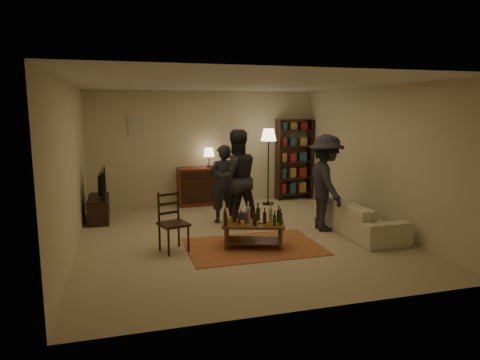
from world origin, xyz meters
name	(u,v)px	position (x,y,z in m)	size (l,w,h in m)	color
floor	(238,236)	(0.00, 0.00, 0.00)	(6.00, 6.00, 0.00)	#C6B793
room_shell	(177,129)	(-0.65, 2.98, 1.81)	(6.00, 6.00, 6.00)	beige
rug	(253,247)	(0.09, -0.67, 0.01)	(2.20, 1.50, 0.01)	maroon
coffee_table	(253,225)	(0.08, -0.67, 0.38)	(1.13, 0.83, 0.75)	brown
dining_chair	(172,220)	(-1.23, -0.48, 0.51)	(0.54, 0.54, 0.98)	black
tv_stand	(99,202)	(-2.44, 1.80, 0.38)	(0.40, 1.00, 1.06)	black
dresser	(199,185)	(-0.19, 2.71, 0.48)	(1.00, 0.50, 1.36)	brown
bookshelf	(294,159)	(2.25, 2.78, 1.03)	(0.90, 0.34, 2.02)	black
floor_lamp	(269,140)	(1.40, 2.33, 1.54)	(0.36, 0.36, 1.81)	black
sofa	(358,217)	(2.20, -0.40, 0.30)	(2.08, 0.81, 0.61)	beige
person_left	(223,184)	(-0.01, 1.03, 0.79)	(0.57, 0.38, 1.57)	#25262C
person_right	(236,179)	(0.15, 0.66, 0.94)	(0.92, 0.71, 1.89)	#222328
person_by_sofa	(326,183)	(1.70, -0.05, 0.90)	(1.17, 0.67, 1.81)	#25242B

